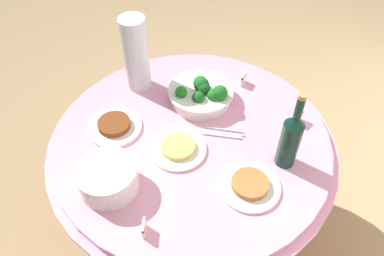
# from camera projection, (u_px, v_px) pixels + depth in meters

# --- Properties ---
(ground_plane) EXTENTS (6.00, 6.00, 0.00)m
(ground_plane) POSITION_uv_depth(u_px,v_px,m) (192.00, 227.00, 2.05)
(ground_plane) COLOR tan
(buffet_table) EXTENTS (1.16, 1.16, 0.74)m
(buffet_table) POSITION_uv_depth(u_px,v_px,m) (192.00, 188.00, 1.78)
(buffet_table) COLOR maroon
(buffet_table) RESTS_ON ground_plane
(broccoli_bowl) EXTENTS (0.28, 0.28, 0.12)m
(broccoli_bowl) POSITION_uv_depth(u_px,v_px,m) (202.00, 94.00, 1.62)
(broccoli_bowl) COLOR white
(broccoli_bowl) RESTS_ON buffet_table
(plate_stack) EXTENTS (0.21, 0.21, 0.10)m
(plate_stack) POSITION_uv_depth(u_px,v_px,m) (108.00, 178.00, 1.31)
(plate_stack) COLOR white
(plate_stack) RESTS_ON buffet_table
(wine_bottle) EXTENTS (0.07, 0.07, 0.34)m
(wine_bottle) POSITION_uv_depth(u_px,v_px,m) (290.00, 139.00, 1.33)
(wine_bottle) COLOR #0E2F24
(wine_bottle) RESTS_ON buffet_table
(decorative_fruit_vase) EXTENTS (0.11, 0.11, 0.34)m
(decorative_fruit_vase) POSITION_uv_depth(u_px,v_px,m) (136.00, 58.00, 1.61)
(decorative_fruit_vase) COLOR silver
(decorative_fruit_vase) RESTS_ON buffet_table
(serving_tongs) EXTENTS (0.07, 0.17, 0.01)m
(serving_tongs) POSITION_uv_depth(u_px,v_px,m) (225.00, 133.00, 1.52)
(serving_tongs) COLOR silver
(serving_tongs) RESTS_ON buffet_table
(food_plate_stir_fry) EXTENTS (0.22, 0.22, 0.04)m
(food_plate_stir_fry) POSITION_uv_depth(u_px,v_px,m) (114.00, 126.00, 1.53)
(food_plate_stir_fry) COLOR white
(food_plate_stir_fry) RESTS_ON buffet_table
(food_plate_noodles) EXTENTS (0.22, 0.22, 0.03)m
(food_plate_noodles) POSITION_uv_depth(u_px,v_px,m) (178.00, 148.00, 1.45)
(food_plate_noodles) COLOR white
(food_plate_noodles) RESTS_ON buffet_table
(food_plate_peanuts) EXTENTS (0.22, 0.22, 0.04)m
(food_plate_peanuts) POSITION_uv_depth(u_px,v_px,m) (250.00, 185.00, 1.33)
(food_plate_peanuts) COLOR white
(food_plate_peanuts) RESTS_ON buffet_table
(label_placard_front) EXTENTS (0.05, 0.03, 0.05)m
(label_placard_front) POSITION_uv_depth(u_px,v_px,m) (144.00, 227.00, 1.20)
(label_placard_front) COLOR white
(label_placard_front) RESTS_ON buffet_table
(label_placard_mid) EXTENTS (0.05, 0.01, 0.05)m
(label_placard_mid) POSITION_uv_depth(u_px,v_px,m) (244.00, 79.00, 1.71)
(label_placard_mid) COLOR white
(label_placard_mid) RESTS_ON buffet_table
(label_placard_rear) EXTENTS (0.05, 0.03, 0.05)m
(label_placard_rear) POSITION_uv_depth(u_px,v_px,m) (299.00, 117.00, 1.54)
(label_placard_rear) COLOR white
(label_placard_rear) RESTS_ON buffet_table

